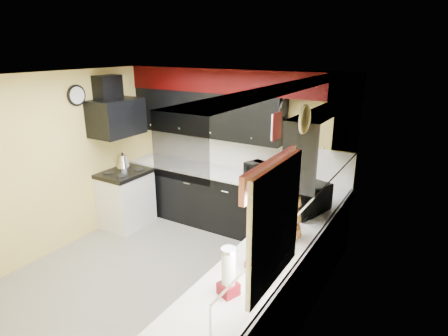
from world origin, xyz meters
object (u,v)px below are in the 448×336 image
at_px(utensil_crock, 272,178).
at_px(microwave, 305,199).
at_px(toaster_oven, 260,172).
at_px(knife_block, 295,180).
at_px(kettle, 123,161).

bearing_deg(utensil_crock, microwave, -44.62).
relative_size(microwave, utensil_crock, 4.27).
xyz_separation_m(toaster_oven, knife_block, (0.55, -0.00, -0.02)).
distance_m(microwave, utensil_crock, 1.03).
bearing_deg(knife_block, toaster_oven, -166.26).
distance_m(toaster_oven, utensil_crock, 0.21).
bearing_deg(kettle, utensil_crock, 12.38).
height_order(knife_block, kettle, knife_block).
bearing_deg(utensil_crock, kettle, -167.62).
bearing_deg(kettle, microwave, -3.45).
relative_size(microwave, knife_block, 3.01).
relative_size(toaster_oven, microwave, 0.71).
xyz_separation_m(knife_block, kettle, (-2.76, -0.54, -0.02)).
bearing_deg(knife_block, kettle, -154.63).
xyz_separation_m(toaster_oven, microwave, (0.94, -0.74, 0.04)).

